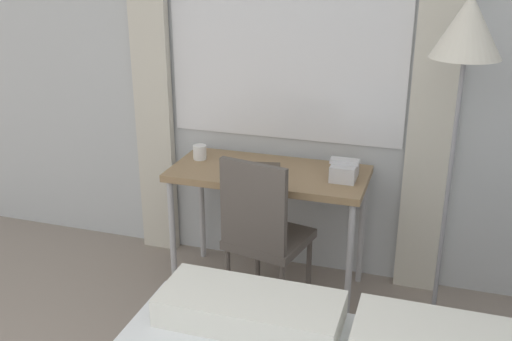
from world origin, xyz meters
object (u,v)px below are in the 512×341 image
object	(u,v)px
desk_chair	(263,230)
book	(258,170)
desk	(269,182)
telephone	(344,170)
mug	(200,152)
standing_lamp	(464,58)

from	to	relation	value
desk_chair	book	bearing A→B (deg)	126.16
desk	telephone	distance (m)	0.44
mug	book	bearing A→B (deg)	-14.98
desk_chair	standing_lamp	distance (m)	1.34
book	standing_lamp	bearing A→B (deg)	-4.28
desk	telephone	world-z (taller)	telephone
telephone	book	xyz separation A→B (m)	(-0.48, -0.05, -0.04)
desk	desk_chair	size ratio (longest dim) A/B	1.20
desk_chair	standing_lamp	size ratio (longest dim) A/B	0.53
desk_chair	mug	xyz separation A→B (m)	(-0.49, 0.32, 0.29)
desk	book	xyz separation A→B (m)	(-0.05, -0.05, 0.08)
desk	book	world-z (taller)	book
desk_chair	desk	bearing A→B (deg)	111.87
desk_chair	mug	world-z (taller)	desk_chair
standing_lamp	telephone	xyz separation A→B (m)	(-0.54, 0.13, -0.66)
telephone	book	size ratio (longest dim) A/B	0.67
desk_chair	telephone	world-z (taller)	desk_chair
desk_chair	book	xyz separation A→B (m)	(-0.10, 0.21, 0.26)
desk	desk_chair	distance (m)	0.32
standing_lamp	book	world-z (taller)	standing_lamp
telephone	book	distance (m)	0.48
desk	telephone	bearing A→B (deg)	0.44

